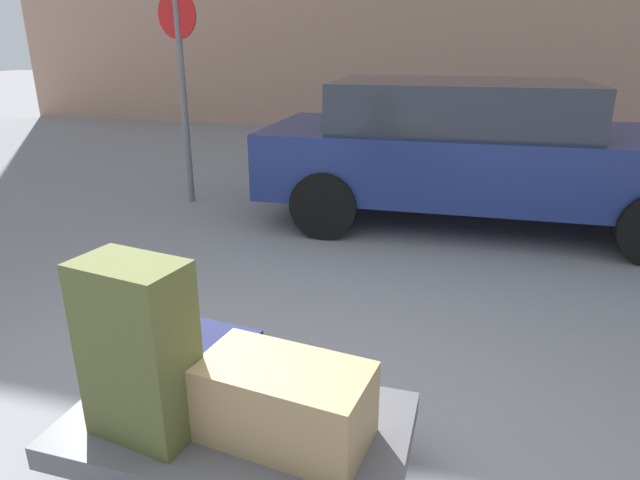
% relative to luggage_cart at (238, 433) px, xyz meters
% --- Properties ---
extents(luggage_cart, '(1.38, 0.76, 0.34)m').
position_rel_luggage_cart_xyz_m(luggage_cart, '(0.00, 0.00, 0.00)').
color(luggage_cart, '#4C4C51').
rests_on(luggage_cart, ground_plane).
extents(duffel_bag_tan_center, '(0.68, 0.42, 0.31)m').
position_rel_luggage_cart_xyz_m(duffel_bag_tan_center, '(0.22, -0.04, 0.23)').
color(duffel_bag_tan_center, '#9E7F56').
rests_on(duffel_bag_tan_center, luggage_cart).
extents(suitcase_navy_rear_left, '(0.65, 0.42, 0.23)m').
position_rel_luggage_cart_xyz_m(suitcase_navy_rear_left, '(-0.33, 0.17, 0.19)').
color(suitcase_navy_rear_left, '#191E47').
rests_on(suitcase_navy_rear_left, luggage_cart).
extents(suitcase_olive_rear_right, '(0.44, 0.30, 0.71)m').
position_rel_luggage_cart_xyz_m(suitcase_olive_rear_right, '(-0.31, -0.15, 0.42)').
color(suitcase_olive_rear_right, '#4C5128').
rests_on(suitcase_olive_rear_right, luggage_cart).
extents(parked_car, '(4.38, 2.07, 1.42)m').
position_rel_luggage_cart_xyz_m(parked_car, '(0.80, 4.04, 0.49)').
color(parked_car, navy).
rests_on(parked_car, ground_plane).
extents(bollard_kerb_near, '(0.25, 0.25, 0.68)m').
position_rel_luggage_cart_xyz_m(bollard_kerb_near, '(2.47, 7.94, 0.07)').
color(bollard_kerb_near, '#72665B').
rests_on(bollard_kerb_near, ground_plane).
extents(no_parking_sign, '(0.50, 0.11, 2.30)m').
position_rel_luggage_cart_xyz_m(no_parking_sign, '(-2.38, 3.91, 1.16)').
color(no_parking_sign, slate).
rests_on(no_parking_sign, ground_plane).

